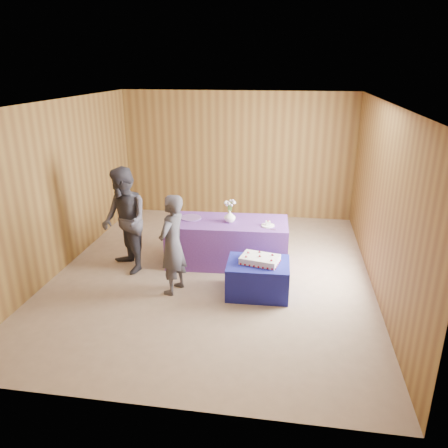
% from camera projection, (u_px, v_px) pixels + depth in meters
% --- Properties ---
extents(ground, '(6.00, 6.00, 0.00)m').
position_uv_depth(ground, '(213.00, 273.00, 7.13)').
color(ground, gray).
rests_on(ground, ground).
extents(room_shell, '(5.04, 6.04, 2.72)m').
position_uv_depth(room_shell, '(212.00, 164.00, 6.50)').
color(room_shell, brown).
rests_on(room_shell, ground).
extents(cake_table, '(0.92, 0.73, 0.50)m').
position_uv_depth(cake_table, '(258.00, 278.00, 6.42)').
color(cake_table, navy).
rests_on(cake_table, ground).
extents(serving_table, '(2.04, 1.00, 0.75)m').
position_uv_depth(serving_table, '(228.00, 242.00, 7.39)').
color(serving_table, '#69389A').
rests_on(serving_table, ground).
extents(sheet_cake, '(0.63, 0.49, 0.13)m').
position_uv_depth(sheet_cake, '(260.00, 259.00, 6.32)').
color(sheet_cake, white).
rests_on(sheet_cake, cake_table).
extents(vase, '(0.19, 0.19, 0.20)m').
position_uv_depth(vase, '(230.00, 216.00, 7.19)').
color(vase, white).
rests_on(vase, serving_table).
extents(flower_spray, '(0.20, 0.20, 0.15)m').
position_uv_depth(flower_spray, '(230.00, 203.00, 7.12)').
color(flower_spray, '#356127').
rests_on(flower_spray, vase).
extents(platter, '(0.46, 0.46, 0.02)m').
position_uv_depth(platter, '(191.00, 218.00, 7.39)').
color(platter, '#7853A6').
rests_on(platter, serving_table).
extents(plate, '(0.27, 0.27, 0.01)m').
position_uv_depth(plate, '(268.00, 225.00, 7.06)').
color(plate, white).
rests_on(plate, serving_table).
extents(cake_slice, '(0.08, 0.07, 0.09)m').
position_uv_depth(cake_slice, '(268.00, 223.00, 7.04)').
color(cake_slice, white).
rests_on(cake_slice, plate).
extents(knife, '(0.25, 0.11, 0.00)m').
position_uv_depth(knife, '(268.00, 229.00, 6.93)').
color(knife, '#ADACB1').
rests_on(knife, serving_table).
extents(guest_left, '(0.50, 0.63, 1.50)m').
position_uv_depth(guest_left, '(172.00, 245.00, 6.31)').
color(guest_left, '#3B3943').
rests_on(guest_left, ground).
extents(guest_right, '(1.04, 1.06, 1.72)m').
position_uv_depth(guest_right, '(125.00, 221.00, 6.95)').
color(guest_right, '#35333D').
rests_on(guest_right, ground).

